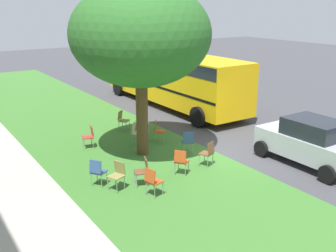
% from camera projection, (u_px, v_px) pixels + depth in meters
% --- Properties ---
extents(ground, '(80.00, 80.00, 0.00)m').
position_uv_depth(ground, '(223.00, 153.00, 15.28)').
color(ground, '#424247').
extents(grass_verge, '(48.00, 6.00, 0.01)m').
position_uv_depth(grass_verge, '(152.00, 171.00, 13.59)').
color(grass_verge, '#3D752D').
rests_on(grass_verge, ground).
extents(sidewalk_strip, '(48.00, 2.80, 0.01)m').
position_uv_depth(sidewalk_strip, '(18.00, 206.00, 11.26)').
color(sidewalk_strip, '#ADA89E').
rests_on(sidewalk_strip, ground).
extents(street_tree, '(4.96, 4.96, 6.24)m').
position_uv_depth(street_tree, '(140.00, 35.00, 13.90)').
color(street_tree, brown).
rests_on(street_tree, ground).
extents(chair_0, '(0.55, 0.55, 0.88)m').
position_uv_depth(chair_0, '(142.00, 121.00, 17.52)').
color(chair_0, beige).
rests_on(chair_0, ground).
extents(chair_1, '(0.58, 0.58, 0.88)m').
position_uv_depth(chair_1, '(181.00, 160.00, 13.18)').
color(chair_1, '#C64C1E').
rests_on(chair_1, ground).
extents(chair_2, '(0.59, 0.58, 0.88)m').
position_uv_depth(chair_2, '(122.00, 119.00, 17.86)').
color(chair_2, olive).
rests_on(chair_2, ground).
extents(chair_3, '(0.53, 0.54, 0.88)m').
position_uv_depth(chair_3, '(143.00, 169.00, 12.44)').
color(chair_3, brown).
rests_on(chair_3, ground).
extents(chair_4, '(0.50, 0.50, 0.88)m').
position_uv_depth(chair_4, '(89.00, 135.00, 15.69)').
color(chair_4, '#B7332D').
rests_on(chair_4, ground).
extents(chair_5, '(0.54, 0.53, 0.88)m').
position_uv_depth(chair_5, '(188.00, 140.00, 15.05)').
color(chair_5, '#335184').
rests_on(chair_5, ground).
extents(chair_6, '(0.58, 0.58, 0.88)m').
position_uv_depth(chair_6, '(97.00, 170.00, 12.36)').
color(chair_6, '#335184').
rests_on(chair_6, ground).
extents(chair_7, '(0.59, 0.59, 0.88)m').
position_uv_depth(chair_7, '(136.00, 131.00, 16.13)').
color(chair_7, beige).
rests_on(chair_7, ground).
extents(chair_8, '(0.54, 0.54, 0.88)m').
position_uv_depth(chair_8, '(208.00, 152.00, 13.90)').
color(chair_8, brown).
rests_on(chair_8, ground).
extents(chair_9, '(0.57, 0.57, 0.88)m').
position_uv_depth(chair_9, '(158.00, 129.00, 16.36)').
color(chair_9, '#C64C1E').
rests_on(chair_9, ground).
extents(chair_10, '(0.50, 0.51, 0.88)m').
position_uv_depth(chair_10, '(153.00, 180.00, 11.70)').
color(chair_10, '#C64C1E').
rests_on(chair_10, ground).
extents(chair_11, '(0.54, 0.54, 0.88)m').
position_uv_depth(chair_11, '(117.00, 173.00, 12.16)').
color(chair_11, olive).
rests_on(chair_11, ground).
extents(parked_car, '(3.70, 1.92, 1.65)m').
position_uv_depth(parked_car, '(310.00, 141.00, 13.99)').
color(parked_car, '#ADB2B7').
rests_on(parked_car, ground).
extents(school_bus, '(10.40, 2.80, 2.88)m').
position_uv_depth(school_bus, '(172.00, 74.00, 21.78)').
color(school_bus, yellow).
rests_on(school_bus, ground).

